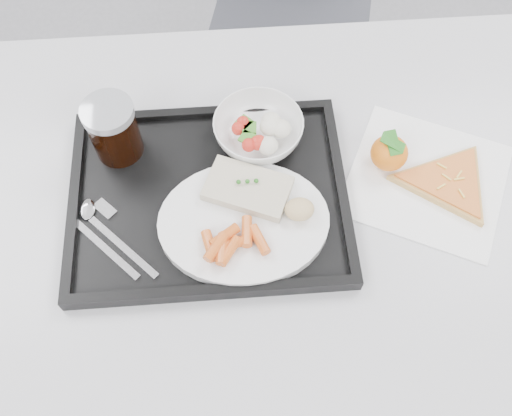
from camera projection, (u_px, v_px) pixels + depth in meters
room at (277, 61)px, 0.23m from camera, size 6.04×7.04×2.84m
table at (248, 222)px, 1.00m from camera, size 1.20×0.80×0.75m
tray at (209, 197)px, 0.94m from camera, size 0.45×0.35×0.03m
dinner_plate at (244, 222)px, 0.90m from camera, size 0.27×0.27×0.02m
fish_fillet at (248, 188)px, 0.91m from camera, size 0.15×0.13×0.03m
bread_roll at (299, 209)px, 0.88m from camera, size 0.06×0.05×0.03m
salad_bowl at (258, 130)px, 0.96m from camera, size 0.15×0.15×0.05m
cola_glass at (113, 129)px, 0.93m from camera, size 0.08×0.08×0.11m
cutlery at (104, 231)px, 0.90m from camera, size 0.14×0.15×0.01m
napkin at (427, 180)px, 0.96m from camera, size 0.33×0.33×0.00m
tangerine at (389, 153)px, 0.95m from camera, size 0.08×0.08×0.07m
pizza_slice at (448, 182)px, 0.95m from camera, size 0.24×0.24×0.02m
carrot_pile at (230, 243)px, 0.86m from camera, size 0.11×0.08×0.03m
salad_contents at (264, 133)px, 0.95m from camera, size 0.10×0.08×0.03m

